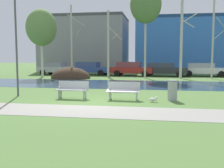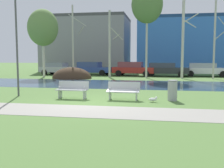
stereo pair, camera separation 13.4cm
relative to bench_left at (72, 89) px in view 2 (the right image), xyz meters
The scene contains 22 objects.
ground_plane 9.02m from the bench_left, 81.77° to the left, with size 120.00×120.00×0.00m, color #517538.
paved_path_strip 3.28m from the bench_left, 66.56° to the right, with size 60.00×2.29×0.01m, color gray.
river_band 7.54m from the bench_left, 80.12° to the left, with size 80.00×6.57×0.01m, color #2D475B.
soil_mound 12.50m from the bench_left, 108.34° to the left, with size 3.84×2.88×2.15m, color #423021.
bench_left is the anchor object (origin of this frame).
bench_right 2.59m from the bench_left, ahead, with size 1.62×0.62×0.87m.
trash_bin 4.94m from the bench_left, ahead, with size 0.48×0.48×0.99m.
seagull 4.08m from the bench_left, ahead, with size 0.44×0.16×0.26m.
streetlamp 4.67m from the bench_left, behind, with size 0.32×0.32×5.98m.
birch_far_left 15.81m from the bench_left, 119.13° to the left, with size 3.09×3.09×6.87m.
birch_left 14.94m from the bench_left, 107.55° to the left, with size 1.58×2.69×7.30m.
birch_center_left 14.16m from the bench_left, 92.34° to the left, with size 1.52×2.44×6.65m.
birch_center 15.52m from the bench_left, 77.34° to the left, with size 3.01×3.01×9.07m.
birch_center_right 15.74m from the bench_left, 64.55° to the left, with size 1.48×2.52×9.10m.
birch_right 16.89m from the bench_left, 55.51° to the left, with size 1.08×1.94×7.33m.
parked_van_nearest_silver 18.08m from the bench_left, 113.21° to the left, with size 4.33×2.36×1.40m.
parked_sedan_second_blue 17.28m from the bench_left, 100.89° to the left, with size 4.57×2.44×1.48m.
parked_hatch_third_red 16.43m from the bench_left, 84.75° to the left, with size 4.67×2.36×1.52m.
parked_wagon_fourth_dark 16.97m from the bench_left, 73.00° to the left, with size 4.91×2.31×1.43m.
parked_suv_fifth_white 19.15m from the bench_left, 61.48° to the left, with size 4.95×2.35×1.41m.
building_grey_warehouse 26.37m from the bench_left, 103.14° to the left, with size 11.65×8.40×7.70m.
building_blue_store 27.98m from the bench_left, 67.83° to the left, with size 17.95×8.72×7.27m.
Camera 2 is at (2.97, -11.91, 2.13)m, focal length 43.33 mm.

